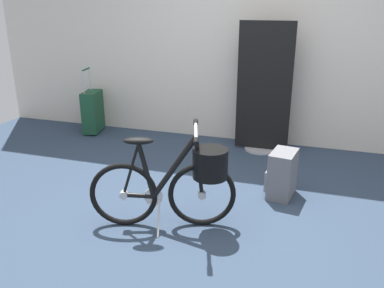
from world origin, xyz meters
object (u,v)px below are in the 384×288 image
object	(u,v)px
handbag_on_floor	(282,174)
floor_banner_stand	(264,96)
folding_bike_foreground	(180,180)
rolling_suitcase	(93,111)

from	to	relation	value
handbag_on_floor	floor_banner_stand	bearing A→B (deg)	107.38
floor_banner_stand	folding_bike_foreground	xyz separation A→B (m)	(-0.33, -1.84, -0.25)
handbag_on_floor	folding_bike_foreground	bearing A→B (deg)	-132.56
folding_bike_foreground	handbag_on_floor	bearing A→B (deg)	47.44
rolling_suitcase	handbag_on_floor	distance (m)	2.75
folding_bike_foreground	handbag_on_floor	distance (m)	1.02
rolling_suitcase	floor_banner_stand	bearing A→B (deg)	0.20
floor_banner_stand	rolling_suitcase	xyz separation A→B (m)	(-2.18, -0.01, -0.35)
rolling_suitcase	folding_bike_foreground	bearing A→B (deg)	-44.84
folding_bike_foreground	rolling_suitcase	size ratio (longest dim) A/B	1.27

